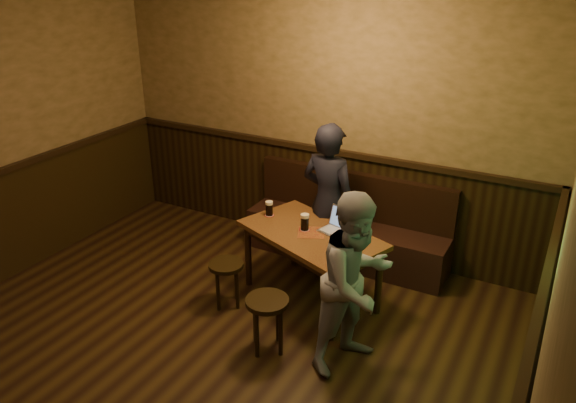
% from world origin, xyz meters
% --- Properties ---
extents(room, '(5.04, 6.04, 2.84)m').
position_xyz_m(room, '(0.00, 0.22, 1.20)').
color(room, black).
rests_on(room, ground).
extents(bench, '(2.20, 0.50, 0.95)m').
position_xyz_m(bench, '(0.45, 2.75, 0.31)').
color(bench, black).
rests_on(bench, ground).
extents(pub_table, '(1.51, 1.19, 0.72)m').
position_xyz_m(pub_table, '(0.45, 1.85, 0.62)').
color(pub_table, '#582A19').
rests_on(pub_table, ground).
extents(stool_left, '(0.38, 0.38, 0.45)m').
position_xyz_m(stool_left, '(-0.20, 1.39, 0.36)').
color(stool_left, black).
rests_on(stool_left, ground).
extents(stool_right, '(0.42, 0.42, 0.49)m').
position_xyz_m(stool_right, '(0.47, 1.00, 0.39)').
color(stool_right, black).
rests_on(stool_right, ground).
extents(pint_left, '(0.10, 0.10, 0.15)m').
position_xyz_m(pint_left, '(-0.08, 1.99, 0.79)').
color(pint_left, '#A71417').
rests_on(pint_left, pub_table).
extents(pint_mid, '(0.10, 0.10, 0.16)m').
position_xyz_m(pint_mid, '(0.37, 1.87, 0.79)').
color(pint_mid, '#A71417').
rests_on(pint_mid, pub_table).
extents(pint_right, '(0.09, 0.09, 0.15)m').
position_xyz_m(pint_right, '(0.87, 1.60, 0.78)').
color(pint_right, '#A71417').
rests_on(pint_right, pub_table).
extents(laptop, '(0.36, 0.32, 0.21)m').
position_xyz_m(laptop, '(0.66, 2.00, 0.77)').
color(laptop, silver).
rests_on(laptop, pub_table).
extents(menu, '(0.26, 0.27, 0.00)m').
position_xyz_m(menu, '(0.94, 1.53, 0.71)').
color(menu, silver).
rests_on(menu, pub_table).
extents(person_suit, '(0.65, 0.47, 1.63)m').
position_xyz_m(person_suit, '(0.40, 2.34, 0.82)').
color(person_suit, black).
rests_on(person_suit, ground).
extents(person_grey, '(0.80, 0.89, 1.49)m').
position_xyz_m(person_grey, '(1.16, 1.20, 0.75)').
color(person_grey, '#949599').
rests_on(person_grey, ground).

